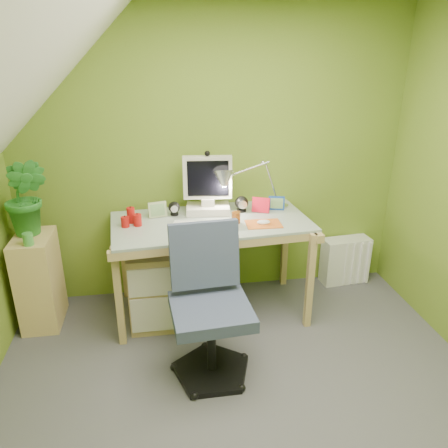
{
  "coord_description": "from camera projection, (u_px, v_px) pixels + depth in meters",
  "views": [
    {
      "loc": [
        -0.45,
        -1.88,
        2.03
      ],
      "look_at": [
        0.0,
        1.0,
        0.85
      ],
      "focal_mm": 35.0,
      "sensor_mm": 36.0,
      "label": 1
    }
  ],
  "objects": [
    {
      "name": "amber_tumbler",
      "position": [
        236.0,
        218.0,
        3.28
      ],
      "size": [
        0.07,
        0.07,
        0.09
      ],
      "primitive_type": "cylinder",
      "rotation": [
        0.0,
        0.0,
        -0.08
      ],
      "color": "#954915",
      "rests_on": "desk"
    },
    {
      "name": "floor",
      "position": [
        251.0,
        423.0,
        2.55
      ],
      "size": [
        3.2,
        3.2,
        0.01
      ],
      "primitive_type": "cube",
      "color": "#4F4F55",
      "rests_on": "ground"
    },
    {
      "name": "desk",
      "position": [
        211.0,
        267.0,
        3.49
      ],
      "size": [
        1.55,
        0.87,
        0.8
      ],
      "primitive_type": null,
      "rotation": [
        0.0,
        0.0,
        0.08
      ],
      "color": "tan",
      "rests_on": "floor"
    },
    {
      "name": "mouse",
      "position": [
        264.0,
        222.0,
        3.26
      ],
      "size": [
        0.11,
        0.08,
        0.03
      ],
      "primitive_type": "ellipsoid",
      "rotation": [
        0.0,
        0.0,
        0.19
      ],
      "color": "white",
      "rests_on": "mousepad"
    },
    {
      "name": "candle_cluster",
      "position": [
        131.0,
        217.0,
        3.24
      ],
      "size": [
        0.19,
        0.17,
        0.12
      ],
      "primitive_type": null,
      "rotation": [
        0.0,
        0.0,
        0.23
      ],
      "color": "#B31310",
      "rests_on": "desk"
    },
    {
      "name": "mousepad",
      "position": [
        264.0,
        224.0,
        3.27
      ],
      "size": [
        0.27,
        0.19,
        0.01
      ],
      "primitive_type": "cube",
      "rotation": [
        0.0,
        0.0,
        -0.04
      ],
      "color": "orange",
      "rests_on": "desk"
    },
    {
      "name": "task_chair",
      "position": [
        211.0,
        308.0,
        2.75
      ],
      "size": [
        0.6,
        0.6,
        1.02
      ],
      "primitive_type": null,
      "rotation": [
        0.0,
        0.0,
        0.07
      ],
      "color": "#38425C",
      "rests_on": "floor"
    },
    {
      "name": "photo_frame_blue",
      "position": [
        276.0,
        203.0,
        3.55
      ],
      "size": [
        0.13,
        0.05,
        0.11
      ],
      "primitive_type": "cube",
      "rotation": [
        0.0,
        0.0,
        -0.27
      ],
      "color": "#163C99",
      "rests_on": "desk"
    },
    {
      "name": "speaker_left",
      "position": [
        174.0,
        209.0,
        3.43
      ],
      "size": [
        0.1,
        0.1,
        0.11
      ],
      "primitive_type": null,
      "rotation": [
        0.0,
        0.0,
        0.05
      ],
      "color": "black",
      "rests_on": "desk"
    },
    {
      "name": "monitor",
      "position": [
        208.0,
        181.0,
        3.41
      ],
      "size": [
        0.4,
        0.26,
        0.52
      ],
      "primitive_type": null,
      "rotation": [
        0.0,
        0.0,
        -0.1
      ],
      "color": "beige",
      "rests_on": "desk"
    },
    {
      "name": "potted_plant",
      "position": [
        26.0,
        197.0,
        3.15
      ],
      "size": [
        0.37,
        0.33,
        0.59
      ],
      "primitive_type": "imported",
      "rotation": [
        0.0,
        0.0,
        -0.24
      ],
      "color": "#297727",
      "rests_on": "side_ledge"
    },
    {
      "name": "keyboard",
      "position": [
        203.0,
        227.0,
        3.2
      ],
      "size": [
        0.47,
        0.26,
        0.02
      ],
      "primitive_type": "cube",
      "rotation": [
        0.0,
        0.0,
        -0.29
      ],
      "color": "white",
      "rests_on": "desk"
    },
    {
      "name": "green_cup",
      "position": [
        28.0,
        239.0,
        3.07
      ],
      "size": [
        0.08,
        0.08,
        0.09
      ],
      "primitive_type": "cylinder",
      "rotation": [
        0.0,
        0.0,
        -0.18
      ],
      "color": "#45983F",
      "rests_on": "side_ledge"
    },
    {
      "name": "desk_lamp",
      "position": [
        264.0,
        174.0,
        3.46
      ],
      "size": [
        0.6,
        0.35,
        0.6
      ],
      "primitive_type": null,
      "rotation": [
        0.0,
        0.0,
        0.22
      ],
      "color": "silver",
      "rests_on": "desk"
    },
    {
      "name": "photo_frame_red",
      "position": [
        261.0,
        205.0,
        3.49
      ],
      "size": [
        0.14,
        0.08,
        0.12
      ],
      "primitive_type": "cube",
      "rotation": [
        0.0,
        0.0,
        -0.45
      ],
      "color": "red",
      "rests_on": "desk"
    },
    {
      "name": "wall_back",
      "position": [
        213.0,
        157.0,
        3.56
      ],
      "size": [
        3.2,
        0.01,
        2.4
      ],
      "primitive_type": "cube",
      "color": "olive",
      "rests_on": "floor"
    },
    {
      "name": "slope_ceiling",
      "position": [
        12.0,
        97.0,
        1.71
      ],
      "size": [
        1.1,
        3.2,
        1.1
      ],
      "primitive_type": "cube",
      "color": "white",
      "rests_on": "wall_left"
    },
    {
      "name": "photo_frame_green",
      "position": [
        158.0,
        210.0,
        3.39
      ],
      "size": [
        0.14,
        0.05,
        0.12
      ],
      "primitive_type": "cube",
      "rotation": [
        0.0,
        0.0,
        0.2
      ],
      "color": "#A1B47B",
      "rests_on": "desk"
    },
    {
      "name": "speaker_right",
      "position": [
        242.0,
        204.0,
        3.5
      ],
      "size": [
        0.12,
        0.12,
        0.13
      ],
      "primitive_type": null,
      "rotation": [
        0.0,
        0.0,
        -0.14
      ],
      "color": "black",
      "rests_on": "desk"
    },
    {
      "name": "radiator",
      "position": [
        345.0,
        260.0,
        4.02
      ],
      "size": [
        0.44,
        0.21,
        0.43
      ],
      "primitive_type": "cube",
      "rotation": [
        0.0,
        0.0,
        0.1
      ],
      "color": "white",
      "rests_on": "floor"
    },
    {
      "name": "side_ledge",
      "position": [
        39.0,
        280.0,
        3.36
      ],
      "size": [
        0.27,
        0.42,
        0.74
      ],
      "primitive_type": "cube",
      "color": "#D7B371",
      "rests_on": "floor"
    }
  ]
}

